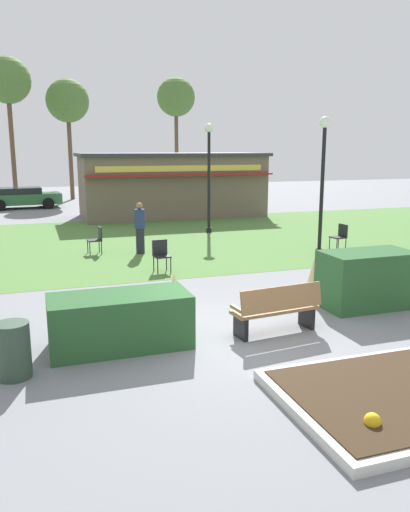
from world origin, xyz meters
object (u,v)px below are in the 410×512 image
tree_center_bg (68,102)px  cafe_chair_east (340,235)px  cafe_chair_center (161,253)px  person_strolling (140,228)px  lamppost_far (209,165)px  food_kiosk (172,184)px  park_bench (277,309)px  tree_right_bg (7,82)px  cafe_chair_west (97,238)px  lamppost_mid (323,170)px  trash_bin (13,350)px  tree_left_bg (176,98)px  parked_car_west_slot (22,197)px

tree_center_bg → cafe_chair_east: bearing=-71.1°
cafe_chair_center → person_strolling: bearing=91.2°
lamppost_far → cafe_chair_center: lamppost_far is taller
food_kiosk → tree_center_bg: size_ratio=1.19×
park_bench → tree_right_bg: tree_right_bg is taller
cafe_chair_west → lamppost_far: bearing=30.6°
tree_center_bg → lamppost_mid: bearing=-74.0°
tree_center_bg → food_kiosk: bearing=-68.3°
lamppost_far → trash_bin: size_ratio=5.09×
food_kiosk → tree_left_bg: 14.02m
tree_center_bg → park_bench: bearing=-86.7°
lamppost_mid → tree_right_bg: 23.01m
trash_bin → person_strolling: size_ratio=0.51×
parked_car_west_slot → lamppost_far: bearing=-57.6°
lamppost_far → tree_left_bg: size_ratio=0.52×
trash_bin → tree_center_bg: size_ratio=0.11×
park_bench → lamppost_far: 12.02m
lamppost_far → cafe_chair_west: lamppost_far is taller
tree_left_bg → person_strolling: bearing=-108.6°
parked_car_west_slot → cafe_chair_east: bearing=-57.9°
lamppost_mid → person_strolling: (-5.50, 2.05, -1.89)m
food_kiosk → cafe_chair_west: size_ratio=10.49×
parked_car_west_slot → lamppost_mid: bearing=-61.3°
lamppost_far → food_kiosk: bearing=90.3°
cafe_chair_east → cafe_chair_center: bearing=-171.0°
trash_bin → person_strolling: bearing=66.7°
lamppost_far → tree_right_bg: tree_right_bg is taller
cafe_chair_west → trash_bin: bearing=-104.6°
lamppost_far → tree_left_bg: bearing=78.5°
cafe_chair_east → tree_center_bg: size_ratio=0.11×
tree_left_bg → parked_car_west_slot: bearing=-150.0°
park_bench → food_kiosk: bearing=81.4°
cafe_chair_west → cafe_chair_center: 3.40m
food_kiosk → tree_center_bg: bearing=111.7°
person_strolling → parked_car_west_slot: person_strolling is taller
park_bench → lamppost_mid: 7.97m
lamppost_mid → cafe_chair_east: 2.50m
cafe_chair_west → cafe_chair_east: (7.92, -2.06, 0.00)m
park_bench → lamppost_far: bearing=77.1°
cafe_chair_east → tree_right_bg: tree_right_bg is taller
tree_left_bg → tree_right_bg: bearing=-164.7°
cafe_chair_east → person_strolling: (-6.57, 1.61, 0.33)m
cafe_chair_west → tree_left_bg: bearing=67.8°
park_bench → cafe_chair_center: 5.59m
park_bench → parked_car_west_slot: (-4.77, 23.18, 0.16)m
trash_bin → food_kiosk: (7.21, 17.58, 1.17)m
cafe_chair_east → tree_left_bg: bearing=88.4°
lamppost_far → tree_center_bg: bearing=104.6°
tree_right_bg → cafe_chair_west: bearing=-80.7°
cafe_chair_east → cafe_chair_center: size_ratio=1.00×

